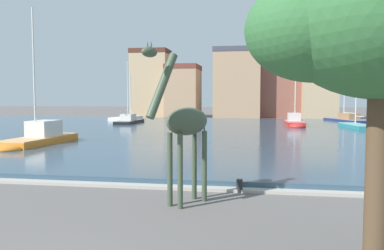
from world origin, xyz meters
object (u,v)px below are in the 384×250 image
at_px(sailboat_orange, 36,140).
at_px(sailboat_navy, 344,120).
at_px(sailboat_black, 131,121).
at_px(mooring_bollard, 239,186).
at_px(sailboat_white, 129,119).
at_px(sailboat_red, 295,124).
at_px(sailboat_teal, 355,127).
at_px(giraffe_statue, 184,125).

relative_size(sailboat_orange, sailboat_navy, 0.97).
bearing_deg(sailboat_black, mooring_bollard, -65.40).
distance_m(sailboat_black, sailboat_navy, 29.44).
xyz_separation_m(sailboat_black, mooring_bollard, (15.50, -33.84, -0.25)).
distance_m(sailboat_white, sailboat_red, 24.94).
xyz_separation_m(sailboat_teal, mooring_bollard, (-11.19, -30.35, -0.15)).
height_order(sailboat_teal, sailboat_orange, sailboat_orange).
xyz_separation_m(sailboat_white, sailboat_navy, (30.78, 1.65, 0.05)).
bearing_deg(sailboat_white, sailboat_orange, -83.14).
relative_size(sailboat_teal, sailboat_orange, 0.88).
bearing_deg(sailboat_black, sailboat_white, 110.68).
relative_size(sailboat_orange, sailboat_red, 1.55).
height_order(giraffe_statue, mooring_bollard, giraffe_statue).
height_order(sailboat_white, sailboat_orange, sailboat_orange).
bearing_deg(giraffe_statue, sailboat_white, 110.98).
relative_size(sailboat_black, sailboat_teal, 0.90).
relative_size(giraffe_statue, sailboat_red, 0.84).
distance_m(sailboat_black, sailboat_red, 20.56).
bearing_deg(giraffe_statue, sailboat_navy, 72.12).
xyz_separation_m(sailboat_teal, sailboat_navy, (1.44, 12.18, 0.08)).
distance_m(sailboat_navy, mooring_bollard, 44.37).
bearing_deg(mooring_bollard, sailboat_teal, 69.76).
bearing_deg(sailboat_orange, sailboat_teal, 38.03).
xyz_separation_m(giraffe_statue, mooring_bollard, (1.73, 1.95, -2.41)).
bearing_deg(sailboat_red, mooring_bollard, -98.89).
bearing_deg(sailboat_white, sailboat_red, -22.30).
xyz_separation_m(sailboat_black, sailboat_red, (20.41, -2.42, 0.10)).
bearing_deg(sailboat_white, sailboat_navy, 3.06).
height_order(sailboat_orange, sailboat_navy, sailboat_orange).
bearing_deg(giraffe_statue, sailboat_red, 78.74).
height_order(sailboat_teal, sailboat_navy, sailboat_teal).
distance_m(sailboat_black, sailboat_white, 7.53).
relative_size(giraffe_statue, sailboat_white, 0.58).
relative_size(sailboat_red, mooring_bollard, 12.44).
distance_m(sailboat_teal, sailboat_white, 31.18).
relative_size(sailboat_black, sailboat_navy, 0.77).
bearing_deg(sailboat_orange, giraffe_statue, -43.82).
bearing_deg(sailboat_orange, sailboat_black, 92.49).
height_order(sailboat_orange, mooring_bollard, sailboat_orange).
bearing_deg(sailboat_orange, sailboat_white, 96.86).
xyz_separation_m(giraffe_statue, sailboat_white, (-16.43, 42.84, -2.23)).
height_order(sailboat_teal, mooring_bollard, sailboat_teal).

